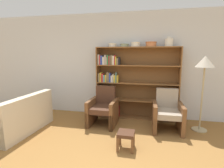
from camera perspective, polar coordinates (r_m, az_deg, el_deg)
wall_back at (r=4.71m, az=5.40°, el=5.98°), size 12.00×0.06×2.75m
bookshelf at (r=4.59m, az=5.24°, el=-0.02°), size 2.10×0.30×1.86m
bowl_olive at (r=4.59m, az=0.15°, el=12.67°), size 0.22×0.22×0.09m
bowl_terracotta at (r=4.53m, az=4.09°, el=12.56°), size 0.22×0.22×0.08m
bowl_copper at (r=4.50m, az=7.71°, el=12.78°), size 0.25×0.25×0.12m
bowl_stoneware at (r=4.48m, az=12.64°, el=12.67°), size 0.28×0.28×0.12m
vase_tall at (r=4.50m, az=18.11°, el=12.83°), size 0.20×0.20×0.23m
couch at (r=4.42m, az=-28.70°, el=-9.89°), size 1.00×1.49×0.82m
armchair_leather at (r=4.24m, az=-2.86°, el=-7.91°), size 0.65×0.69×0.90m
armchair_cushioned at (r=4.12m, az=17.61°, el=-8.89°), size 0.66×0.70×0.90m
floor_lamp at (r=4.18m, az=28.04°, el=5.08°), size 0.40×0.40×1.65m
footstool at (r=3.24m, az=4.57°, el=-16.48°), size 0.29×0.29×0.32m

